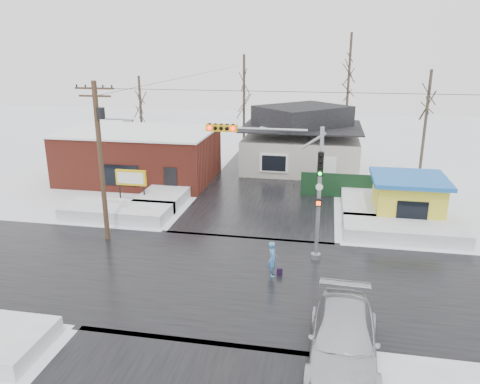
% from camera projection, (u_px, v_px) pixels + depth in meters
% --- Properties ---
extents(ground, '(120.00, 120.00, 0.00)m').
position_uv_depth(ground, '(230.00, 279.00, 22.55)').
color(ground, white).
rests_on(ground, ground).
extents(road_ns, '(10.00, 120.00, 0.02)m').
position_uv_depth(road_ns, '(230.00, 279.00, 22.55)').
color(road_ns, black).
rests_on(road_ns, ground).
extents(road_ew, '(120.00, 10.00, 0.02)m').
position_uv_depth(road_ew, '(230.00, 279.00, 22.55)').
color(road_ew, black).
rests_on(road_ew, ground).
extents(snowbank_nw, '(7.00, 3.00, 0.80)m').
position_uv_depth(snowbank_nw, '(117.00, 211.00, 30.59)').
color(snowbank_nw, white).
rests_on(snowbank_nw, ground).
extents(snowbank_ne, '(7.00, 3.00, 0.80)m').
position_uv_depth(snowbank_ne, '(404.00, 230.00, 27.41)').
color(snowbank_ne, white).
rests_on(snowbank_ne, ground).
extents(snowbank_nside_w, '(3.00, 8.00, 0.80)m').
position_uv_depth(snowbank_nside_w, '(171.00, 191.00, 34.92)').
color(snowbank_nside_w, white).
rests_on(snowbank_nside_w, ground).
extents(snowbank_nside_e, '(3.00, 8.00, 0.80)m').
position_uv_depth(snowbank_nside_e, '(364.00, 202.00, 32.45)').
color(snowbank_nside_e, white).
rests_on(snowbank_nside_e, ground).
extents(traffic_signal, '(6.05, 0.68, 7.00)m').
position_uv_depth(traffic_signal, '(288.00, 175.00, 23.55)').
color(traffic_signal, gray).
rests_on(traffic_signal, ground).
extents(utility_pole, '(3.15, 0.44, 9.00)m').
position_uv_depth(utility_pole, '(101.00, 153.00, 25.71)').
color(utility_pole, '#382619').
rests_on(utility_pole, ground).
extents(brick_building, '(12.20, 8.20, 4.12)m').
position_uv_depth(brick_building, '(140.00, 155.00, 38.87)').
color(brick_building, maroon).
rests_on(brick_building, ground).
extents(marquee_sign, '(2.20, 0.21, 2.55)m').
position_uv_depth(marquee_sign, '(131.00, 179.00, 32.47)').
color(marquee_sign, black).
rests_on(marquee_sign, ground).
extents(house, '(10.40, 8.40, 5.76)m').
position_uv_depth(house, '(302.00, 140.00, 42.05)').
color(house, '#B8B4A6').
rests_on(house, ground).
extents(kiosk, '(4.60, 4.60, 2.88)m').
position_uv_depth(kiosk, '(407.00, 198.00, 29.81)').
color(kiosk, yellow).
rests_on(kiosk, ground).
extents(fence, '(8.00, 0.12, 1.80)m').
position_uv_depth(fence, '(356.00, 186.00, 34.26)').
color(fence, black).
rests_on(fence, ground).
extents(tree_far_left, '(3.00, 3.00, 10.00)m').
position_uv_depth(tree_far_left, '(244.00, 76.00, 45.27)').
color(tree_far_left, '#332821').
rests_on(tree_far_left, ground).
extents(tree_far_mid, '(3.00, 3.00, 12.00)m').
position_uv_depth(tree_far_mid, '(350.00, 59.00, 44.90)').
color(tree_far_mid, '#332821').
rests_on(tree_far_mid, ground).
extents(tree_far_right, '(3.00, 3.00, 9.00)m').
position_uv_depth(tree_far_right, '(429.00, 93.00, 37.05)').
color(tree_far_right, '#332821').
rests_on(tree_far_right, ground).
extents(tree_far_west, '(3.00, 3.00, 8.00)m').
position_uv_depth(tree_far_west, '(140.00, 93.00, 45.63)').
color(tree_far_west, '#332821').
rests_on(tree_far_west, ground).
extents(pedestrian, '(0.55, 0.72, 1.78)m').
position_uv_depth(pedestrian, '(272.00, 259.00, 22.57)').
color(pedestrian, '#4380BD').
rests_on(pedestrian, ground).
extents(car, '(2.59, 6.00, 1.72)m').
position_uv_depth(car, '(343.00, 339.00, 16.46)').
color(car, silver).
rests_on(car, ground).
extents(shopping_bag, '(0.29, 0.16, 0.35)m').
position_uv_depth(shopping_bag, '(280.00, 272.00, 22.83)').
color(shopping_bag, black).
rests_on(shopping_bag, ground).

